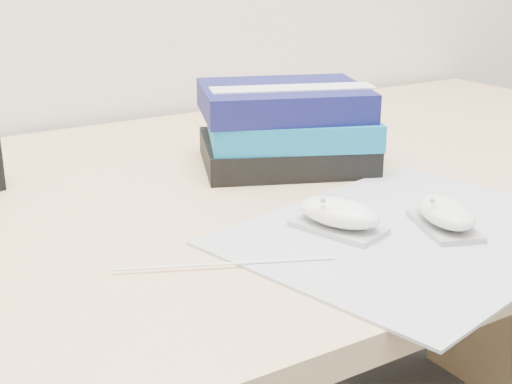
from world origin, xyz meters
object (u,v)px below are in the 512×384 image
mouse_front (446,214)px  book_stack (286,126)px  desk (237,313)px  mouse_rear (339,215)px

mouse_front → book_stack: (-0.00, 0.30, 0.04)m
desk → mouse_front: bearing=-79.4°
mouse_rear → mouse_front: (0.10, -0.06, -0.00)m
book_stack → desk: bearing=150.0°
mouse_front → book_stack: bearing=90.3°
mouse_rear → mouse_front: size_ratio=1.04×
book_stack → mouse_rear: bearing=-111.9°
mouse_front → desk: bearing=100.6°
desk → book_stack: 0.30m
mouse_rear → book_stack: (0.10, 0.24, 0.03)m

